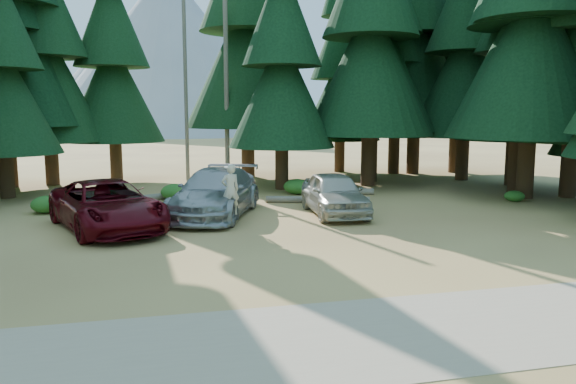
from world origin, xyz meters
The scene contains 20 objects.
ground centered at (0.00, 0.00, 0.00)m, with size 160.00×160.00×0.00m, color #9C7242.
gravel_strip centered at (0.00, -6.50, 0.01)m, with size 26.00×3.50×0.01m, color tan.
forest_belt_north centered at (0.00, 15.00, 0.00)m, with size 36.00×7.00×22.00m, color black, non-canonical shape.
snag_front centered at (0.80, 14.50, 6.00)m, with size 0.24×0.24×12.00m, color #655E51.
snag_back centered at (-1.20, 16.00, 5.00)m, with size 0.20×0.20×10.00m, color #655E51.
mountain_peak centered at (-2.59, 88.23, 12.71)m, with size 48.00×50.00×28.00m.
red_pickup centered at (-4.48, 3.54, 0.79)m, with size 2.63×5.70×1.59m, color #53070F.
silver_minivan_center centered at (-0.85, 5.11, 0.85)m, with size 2.38×5.86×1.70m, color #A8ABB0.
silver_minivan_right centered at (3.43, 4.42, 0.78)m, with size 1.84×4.57×1.56m, color beige.
frisbee_player centered at (-0.56, 3.16, 1.24)m, with size 0.68×0.52×1.68m.
log_left centered at (-3.95, 8.89, 0.14)m, with size 0.28×0.28×3.85m, color #655E51.
log_mid centered at (5.03, 9.26, 0.15)m, with size 0.29×0.29×3.58m, color #655E51.
log_right centered at (3.57, 7.04, 0.14)m, with size 0.27×0.27×4.29m, color #655E51.
shrub_far_left centered at (-6.92, 7.21, 0.32)m, with size 1.17×1.17×0.64m, color #33671F.
shrub_left centered at (-5.33, 7.57, 0.21)m, with size 0.78×0.78×0.43m, color #33671F.
shrub_center_left centered at (-2.12, 9.33, 0.34)m, with size 1.24×1.24×0.68m, color #33671F.
shrub_center_right centered at (0.43, 7.56, 0.27)m, with size 0.98×0.98×0.54m, color #33671F.
shrub_right centered at (3.38, 9.70, 0.35)m, with size 1.27×1.27×0.70m, color #33671F.
shrub_far_right centered at (4.84, 9.76, 0.39)m, with size 1.43×1.43×0.79m, color #33671F.
shrub_edge_east centered at (11.75, 5.50, 0.23)m, with size 0.83×0.83×0.46m, color #33671F.
Camera 1 is at (-2.95, -15.00, 3.77)m, focal length 35.00 mm.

